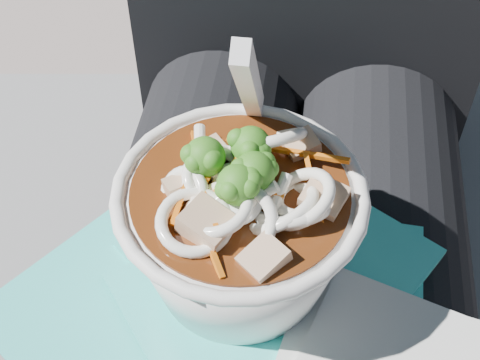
# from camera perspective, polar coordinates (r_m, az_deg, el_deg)

# --- Properties ---
(stone_ledge) EXTENTS (1.06, 0.63, 0.44)m
(stone_ledge) POSITION_cam_1_polar(r_m,az_deg,el_deg) (0.91, 3.34, -12.36)
(stone_ledge) COLOR slate
(stone_ledge) RESTS_ON ground
(lap) EXTENTS (0.32, 0.48, 0.16)m
(lap) POSITION_cam_1_polar(r_m,az_deg,el_deg) (0.57, 3.21, -10.69)
(lap) COLOR black
(lap) RESTS_ON stone_ledge
(person_body) EXTENTS (0.34, 0.94, 0.99)m
(person_body) POSITION_cam_1_polar(r_m,az_deg,el_deg) (0.60, 4.17, -1.88)
(person_body) COLOR black
(person_body) RESTS_ON ground
(plastic_bag) EXTENTS (0.33, 0.35, 0.01)m
(plastic_bag) POSITION_cam_1_polar(r_m,az_deg,el_deg) (0.47, 0.59, -9.34)
(plastic_bag) COLOR #2FC7BE
(plastic_bag) RESTS_ON lap
(udon_bowl) EXTENTS (0.19, 0.19, 0.20)m
(udon_bowl) POSITION_cam_1_polar(r_m,az_deg,el_deg) (0.43, 0.05, -3.65)
(udon_bowl) COLOR white
(udon_bowl) RESTS_ON plastic_bag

